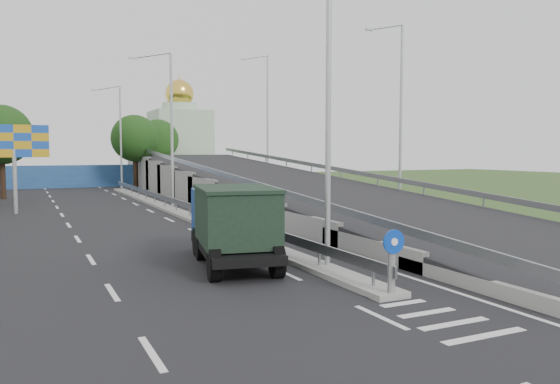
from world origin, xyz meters
TOP-DOWN VIEW (x-y plane):
  - ground at (0.00, 0.00)m, footprint 160.00×160.00m
  - road_surface at (-3.00, 20.00)m, footprint 26.00×90.00m
  - median at (0.00, 24.00)m, footprint 1.00×44.00m
  - overpass_ramp at (7.50, 24.00)m, footprint 10.00×50.00m
  - median_guardrail at (0.00, 24.00)m, footprint 0.09×44.00m
  - sign_bollard at (0.00, 2.17)m, footprint 0.64×0.23m
  - lamp_post_near at (0.11, 6.00)m, footprint 2.74×0.18m
  - lamp_post_mid at (0.11, 26.00)m, footprint 2.74×0.18m
  - lamp_post_far at (0.11, 46.00)m, footprint 2.74×0.18m
  - blue_wall at (-4.00, 52.00)m, footprint 30.00×0.50m
  - church at (10.00, 60.00)m, footprint 7.00×7.00m
  - billboard at (-9.00, 28.00)m, footprint 4.00×0.24m
  - tree_left_mid at (-10.00, 40.00)m, footprint 4.80×4.80m
  - tree_median_far at (2.00, 48.00)m, footprint 4.80×4.80m
  - tree_ramp_far at (6.00, 55.00)m, footprint 4.80×4.80m
  - dump_truck at (-2.17, 8.24)m, footprint 3.32×6.46m

SIDE VIEW (x-z plane):
  - ground at x=0.00m, z-range 0.00..0.00m
  - road_surface at x=-3.00m, z-range -0.02..0.02m
  - median at x=0.00m, z-range 0.00..0.20m
  - median_guardrail at x=0.00m, z-range 0.39..1.10m
  - sign_bollard at x=0.00m, z-range 0.20..1.87m
  - blue_wall at x=-4.00m, z-range 0.00..2.40m
  - dump_truck at x=-2.17m, z-range 0.15..2.86m
  - overpass_ramp at x=7.50m, z-range 0.00..3.50m
  - billboard at x=-9.00m, z-range 1.44..6.94m
  - tree_left_mid at x=-10.00m, z-range 1.38..8.98m
  - tree_median_far at x=2.00m, z-range 1.38..8.98m
  - tree_ramp_far at x=6.00m, z-range 1.38..8.98m
  - church at x=10.00m, z-range -1.59..12.21m
  - lamp_post_near at x=0.11m, z-range 0.77..10.85m
  - lamp_post_mid at x=0.11m, z-range 0.77..10.85m
  - lamp_post_far at x=0.11m, z-range 0.77..10.85m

